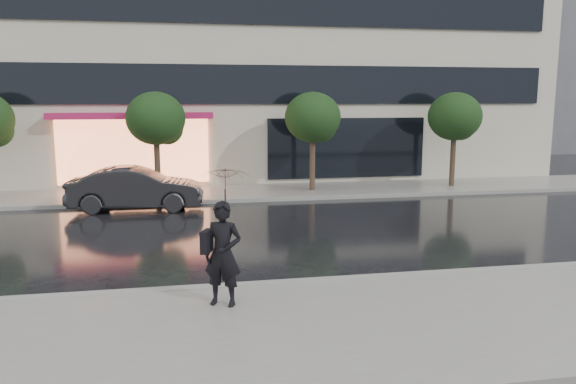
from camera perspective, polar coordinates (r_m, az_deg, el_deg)
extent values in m
plane|color=black|center=(12.33, -0.55, -8.16)|extent=(120.00, 120.00, 0.00)
cube|color=slate|center=(9.33, 3.09, -13.76)|extent=(60.00, 4.50, 0.12)
cube|color=slate|center=(22.22, -5.23, -0.06)|extent=(60.00, 3.50, 0.12)
cube|color=gray|center=(11.37, 0.36, -9.33)|extent=(60.00, 0.25, 0.14)
cube|color=gray|center=(20.50, -4.76, -0.84)|extent=(60.00, 0.25, 0.14)
cube|color=black|center=(23.60, -5.80, 10.82)|extent=(28.00, 0.12, 1.60)
cube|color=black|center=(23.89, -5.93, 18.52)|extent=(28.00, 0.12, 1.60)
cube|color=#FF8C59|center=(23.66, -15.40, 3.98)|extent=(6.00, 0.10, 2.60)
cube|color=#A91A50|center=(23.24, -15.62, 7.46)|extent=(6.40, 0.70, 0.25)
cube|color=black|center=(24.64, 6.01, 4.48)|extent=(7.00, 0.10, 2.60)
cube|color=#4C4C54|center=(48.70, 25.28, 13.65)|extent=(12.00, 12.00, 16.00)
cylinder|color=#33261C|center=(21.74, -13.11, 2.29)|extent=(0.22, 0.22, 2.20)
ellipsoid|color=black|center=(21.59, -13.30, 7.29)|extent=(2.20, 2.20, 1.98)
sphere|color=black|center=(21.80, -12.18, 6.30)|extent=(1.20, 1.20, 1.20)
cylinder|color=#33261C|center=(22.31, 2.49, 2.70)|extent=(0.22, 0.22, 2.20)
ellipsoid|color=black|center=(22.16, 2.52, 7.59)|extent=(2.20, 2.20, 1.98)
sphere|color=black|center=(22.47, 3.40, 6.58)|extent=(1.20, 1.20, 1.20)
cylinder|color=#33261C|center=(24.38, 16.37, 2.91)|extent=(0.22, 0.22, 2.20)
ellipsoid|color=black|center=(24.25, 16.58, 7.37)|extent=(2.20, 2.20, 1.98)
sphere|color=black|center=(24.63, 17.15, 6.44)|extent=(1.20, 1.20, 1.20)
imported|color=black|center=(19.58, -15.15, 0.34)|extent=(4.53, 1.82, 1.46)
imported|color=black|center=(9.95, -6.63, -6.25)|extent=(0.80, 0.68, 1.86)
imported|color=#370C0A|center=(9.68, -6.41, 0.20)|extent=(1.13, 1.14, 0.78)
cylinder|color=black|center=(9.76, -6.36, -2.42)|extent=(0.02, 0.02, 0.93)
cube|color=black|center=(9.93, -8.27, -4.99)|extent=(0.25, 0.37, 0.40)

